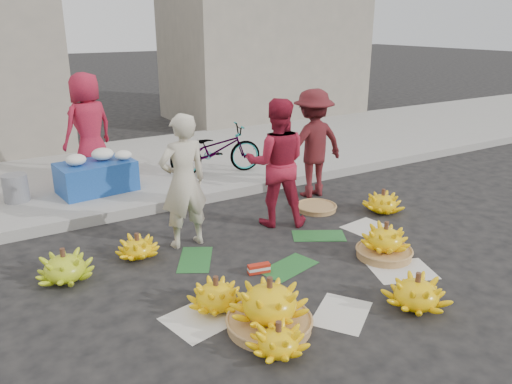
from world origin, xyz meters
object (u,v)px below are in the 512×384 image
vendor_cream (183,182)px  banana_bunch_4 (385,242)px  banana_bunch_0 (216,295)px  bicycle (216,150)px  flower_table (97,175)px

vendor_cream → banana_bunch_4: bearing=139.2°
banana_bunch_0 → vendor_cream: 1.63m
banana_bunch_0 → bicycle: size_ratio=0.43×
banana_bunch_4 → banana_bunch_0: bearing=179.5°
banana_bunch_4 → flower_table: 4.33m
vendor_cream → flower_table: bearing=-79.4°
banana_bunch_0 → bicycle: bicycle is taller
vendor_cream → flower_table: vendor_cream is taller
vendor_cream → banana_bunch_0: bearing=75.7°
flower_table → bicycle: (1.95, -0.08, 0.15)m
banana_bunch_4 → vendor_cream: (-1.80, 1.47, 0.61)m
banana_bunch_0 → vendor_cream: size_ratio=0.42×
banana_bunch_4 → vendor_cream: bearing=140.7°
banana_bunch_0 → bicycle: 4.03m
vendor_cream → flower_table: size_ratio=1.39×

